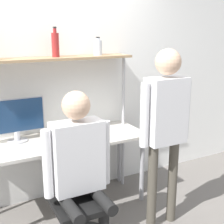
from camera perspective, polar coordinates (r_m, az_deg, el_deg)
ground_plane at (r=3.25m, az=-6.74°, el=-19.66°), size 12.00×12.00×0.00m
wall_back at (r=3.36m, az=-11.71°, el=6.25°), size 8.00×0.06×2.70m
desk at (r=3.21m, az=-9.31°, el=-6.40°), size 1.76×0.63×0.77m
shelf_unit at (r=3.18m, az=-10.76°, el=6.10°), size 1.67×0.29×1.57m
monitor at (r=3.16m, az=-17.20°, el=-1.07°), size 0.56×0.20×0.43m
laptop at (r=3.05m, az=-8.46°, el=-4.61°), size 0.29×0.22×0.21m
cell_phone at (r=3.16m, az=-4.46°, el=-4.82°), size 0.07×0.15×0.01m
office_chair at (r=2.86m, az=-6.04°, el=-18.44°), size 0.56×0.56×0.89m
person_seated at (r=2.57m, az=-6.02°, el=-8.83°), size 0.59×0.47×1.38m
person_standing at (r=2.82m, az=9.77°, el=-1.02°), size 0.53×0.23×1.68m
bottle_clear at (r=3.33m, az=-2.60°, el=11.70°), size 0.09×0.09×0.19m
bottle_red at (r=3.16m, az=-10.32°, el=12.08°), size 0.07×0.07×0.29m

